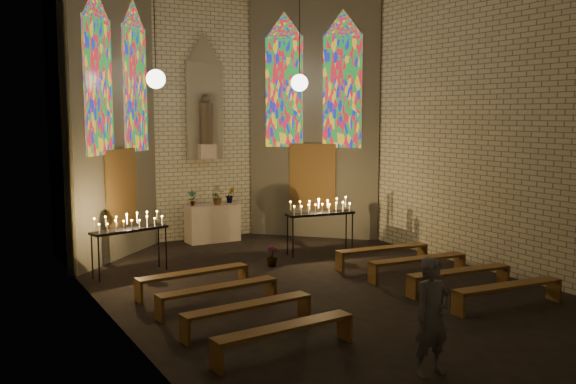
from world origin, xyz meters
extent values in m
plane|color=black|center=(0.00, 0.00, 0.00)|extent=(12.00, 12.00, 0.00)
cube|color=beige|center=(0.00, 6.00, 3.50)|extent=(8.00, 0.02, 7.00)
cube|color=beige|center=(-4.00, 0.00, 3.50)|extent=(0.02, 12.00, 7.00)
cube|color=beige|center=(4.00, 0.00, 3.50)|extent=(0.02, 12.00, 7.00)
cube|color=beige|center=(-2.75, 4.75, 3.50)|extent=(2.72, 2.72, 7.00)
cube|color=beige|center=(2.75, 4.75, 3.50)|extent=(2.72, 2.72, 7.00)
cube|color=#4C3F8C|center=(-3.21, 4.06, 4.00)|extent=(0.78, 0.78, 3.00)
cube|color=#4C3F8C|center=(-2.06, 5.21, 4.00)|extent=(0.78, 0.78, 3.00)
cube|color=#4C3F8C|center=(2.06, 5.21, 4.00)|extent=(0.78, 0.78, 3.00)
cube|color=#4C3F8C|center=(3.21, 4.06, 4.00)|extent=(0.78, 0.78, 3.00)
cube|color=brown|center=(-2.63, 4.63, 1.70)|extent=(0.95, 0.95, 1.80)
cube|color=brown|center=(2.63, 4.63, 1.70)|extent=(0.95, 0.95, 1.80)
cube|color=gray|center=(0.00, 5.92, 3.50)|extent=(1.00, 0.12, 2.60)
cone|color=gray|center=(0.00, 5.92, 5.15)|extent=(1.00, 1.00, 0.80)
cube|color=beige|center=(0.00, 5.78, 2.40)|extent=(0.45, 0.30, 0.40)
cylinder|color=#4E4436|center=(0.00, 5.78, 3.15)|extent=(0.36, 0.36, 1.10)
sphere|color=#4E4436|center=(0.00, 5.78, 3.80)|extent=(0.26, 0.26, 0.26)
sphere|color=white|center=(-1.90, 4.10, 4.20)|extent=(0.44, 0.44, 0.44)
cylinder|color=black|center=(-1.90, 4.10, 5.60)|extent=(0.02, 0.02, 2.80)
sphere|color=white|center=(1.90, 4.10, 4.20)|extent=(0.44, 0.44, 0.44)
cylinder|color=black|center=(1.90, 4.10, 5.60)|extent=(0.02, 0.02, 2.80)
cube|color=beige|center=(0.00, 5.45, 0.50)|extent=(1.40, 0.60, 1.00)
imported|color=#4C723F|center=(-0.54, 5.51, 1.20)|extent=(0.25, 0.21, 0.41)
imported|color=#4C723F|center=(0.12, 5.35, 1.20)|extent=(0.36, 0.31, 0.39)
imported|color=#4C723F|center=(0.55, 5.50, 1.22)|extent=(0.26, 0.21, 0.44)
imported|color=#4C723F|center=(0.07, 2.18, 0.23)|extent=(0.27, 0.27, 0.45)
cube|color=black|center=(-2.90, 3.02, 0.96)|extent=(1.72, 0.75, 0.05)
cylinder|color=black|center=(-3.64, 2.70, 0.47)|extent=(0.03, 0.03, 0.94)
cylinder|color=black|center=(-2.10, 3.04, 0.47)|extent=(0.03, 0.03, 0.94)
cylinder|color=black|center=(-3.70, 3.00, 0.47)|extent=(0.03, 0.03, 0.94)
cylinder|color=black|center=(-2.17, 3.34, 0.47)|extent=(0.03, 0.03, 0.94)
cube|color=black|center=(1.73, 2.78, 0.99)|extent=(1.75, 0.58, 0.05)
cylinder|color=black|center=(0.91, 2.70, 0.48)|extent=(0.03, 0.03, 0.97)
cylinder|color=black|center=(2.52, 2.54, 0.48)|extent=(0.03, 0.03, 0.97)
cylinder|color=black|center=(0.95, 3.02, 0.48)|extent=(0.03, 0.03, 0.97)
cylinder|color=black|center=(2.55, 2.86, 0.48)|extent=(0.03, 0.03, 0.97)
cube|color=brown|center=(-2.26, 0.98, 0.40)|extent=(2.27, 0.50, 0.05)
cube|color=brown|center=(-3.35, 0.89, 0.20)|extent=(0.08, 0.32, 0.40)
cube|color=brown|center=(-1.16, 1.07, 0.20)|extent=(0.08, 0.32, 0.40)
cube|color=brown|center=(2.26, 0.98, 0.40)|extent=(2.27, 0.50, 0.05)
cube|color=brown|center=(1.16, 1.07, 0.20)|extent=(0.08, 0.32, 0.40)
cube|color=brown|center=(3.35, 0.89, 0.20)|extent=(0.08, 0.32, 0.40)
cube|color=brown|center=(-2.26, -0.22, 0.40)|extent=(2.27, 0.50, 0.05)
cube|color=brown|center=(-3.35, -0.31, 0.20)|extent=(0.08, 0.32, 0.40)
cube|color=brown|center=(-1.16, -0.13, 0.20)|extent=(0.08, 0.32, 0.40)
cube|color=brown|center=(2.26, -0.22, 0.40)|extent=(2.27, 0.50, 0.05)
cube|color=brown|center=(1.16, -0.13, 0.20)|extent=(0.08, 0.32, 0.40)
cube|color=brown|center=(3.35, -0.31, 0.20)|extent=(0.08, 0.32, 0.40)
cube|color=brown|center=(-2.26, -1.42, 0.40)|extent=(2.27, 0.50, 0.05)
cube|color=brown|center=(-3.35, -1.51, 0.20)|extent=(0.08, 0.32, 0.40)
cube|color=brown|center=(-1.16, -1.33, 0.20)|extent=(0.08, 0.32, 0.40)
cube|color=brown|center=(2.26, -1.42, 0.40)|extent=(2.27, 0.50, 0.05)
cube|color=brown|center=(1.16, -1.33, 0.20)|extent=(0.08, 0.32, 0.40)
cube|color=brown|center=(3.35, -1.51, 0.20)|extent=(0.08, 0.32, 0.40)
cube|color=brown|center=(-2.26, -2.62, 0.40)|extent=(2.27, 0.50, 0.05)
cube|color=brown|center=(-3.35, -2.71, 0.20)|extent=(0.08, 0.32, 0.40)
cube|color=brown|center=(-1.16, -2.53, 0.20)|extent=(0.08, 0.32, 0.40)
cube|color=brown|center=(2.26, -2.62, 0.40)|extent=(2.27, 0.50, 0.05)
cube|color=brown|center=(1.16, -2.53, 0.20)|extent=(0.08, 0.32, 0.40)
cube|color=brown|center=(3.35, -2.71, 0.20)|extent=(0.08, 0.32, 0.40)
imported|color=#4E4E58|center=(-0.91, -4.18, 0.79)|extent=(0.58, 0.39, 1.57)
camera|label=1|loc=(-6.52, -10.32, 3.43)|focal=40.00mm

